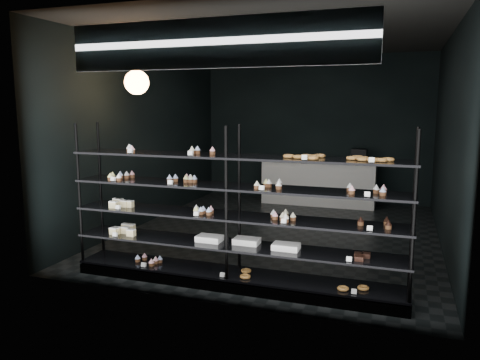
# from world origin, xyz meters

# --- Properties ---
(room) EXTENTS (5.01, 6.01, 3.20)m
(room) POSITION_xyz_m (0.00, 0.00, 1.60)
(room) COLOR black
(room) RESTS_ON ground
(display_shelf) EXTENTS (4.00, 0.50, 1.91)m
(display_shelf) POSITION_xyz_m (0.02, -2.45, 0.63)
(display_shelf) COLOR black
(display_shelf) RESTS_ON room
(signage) EXTENTS (3.30, 0.05, 0.50)m
(signage) POSITION_xyz_m (0.00, -2.93, 2.75)
(signage) COLOR #0B1038
(signage) RESTS_ON room
(pendant_lamp) EXTENTS (0.35, 0.35, 0.90)m
(pendant_lamp) POSITION_xyz_m (-1.76, -1.50, 2.45)
(pendant_lamp) COLOR black
(pendant_lamp) RESTS_ON room
(service_counter) EXTENTS (2.48, 0.65, 1.23)m
(service_counter) POSITION_xyz_m (0.22, 2.50, 0.50)
(service_counter) COLOR beige
(service_counter) RESTS_ON room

